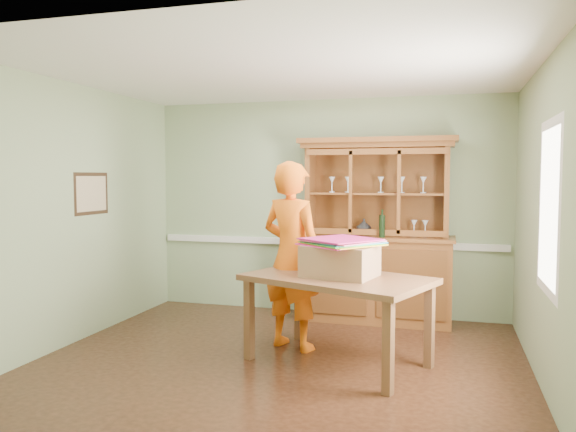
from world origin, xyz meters
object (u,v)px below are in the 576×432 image
(china_hutch, at_px, (375,257))
(cardboard_box, at_px, (340,261))
(dining_table, at_px, (337,287))
(person, at_px, (292,255))

(china_hutch, xyz_separation_m, cardboard_box, (-0.11, -1.67, 0.19))
(dining_table, distance_m, cardboard_box, 0.24)
(cardboard_box, xyz_separation_m, person, (-0.56, 0.35, -0.02))
(china_hutch, xyz_separation_m, person, (-0.67, -1.32, 0.17))
(dining_table, xyz_separation_m, cardboard_box, (0.02, -0.00, 0.24))
(dining_table, bearing_deg, person, 167.94)
(cardboard_box, bearing_deg, dining_table, 178.71)
(dining_table, height_order, person, person)
(cardboard_box, bearing_deg, person, 147.75)
(china_hutch, relative_size, cardboard_box, 3.55)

